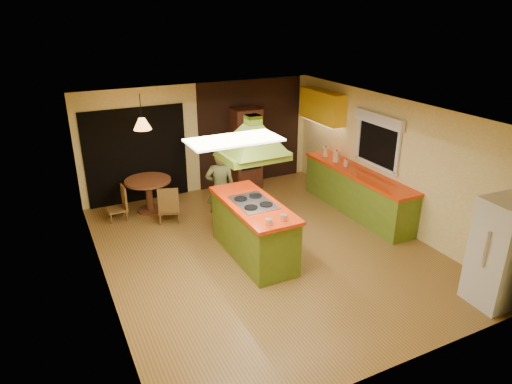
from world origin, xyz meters
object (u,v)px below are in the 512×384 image
man (220,188)px  refrigerator (501,253)px  wall_oven (246,149)px  dining_table (149,189)px  kitchen_island (253,229)px  canister_large (336,156)px

man → refrigerator: refrigerator is taller
wall_oven → dining_table: (-2.44, -0.38, -0.45)m
man → kitchen_island: bearing=107.5°
kitchen_island → canister_large: 3.08m
man → dining_table: size_ratio=1.67×
man → refrigerator: bearing=138.0°
kitchen_island → refrigerator: size_ratio=1.24×
kitchen_island → wall_oven: wall_oven is taller
wall_oven → canister_large: (1.41, -1.63, 0.08)m
man → wall_oven: (1.33, 1.67, 0.16)m
wall_oven → dining_table: bearing=-169.0°
refrigerator → wall_oven: bearing=105.9°
dining_table → canister_large: bearing=-17.9°
kitchen_island → wall_oven: size_ratio=1.06×
wall_oven → dining_table: 2.51m
canister_large → wall_oven: bearing=130.9°
kitchen_island → canister_large: canister_large is taller
man → canister_large: 2.75m
refrigerator → canister_large: (0.10, 4.17, 0.22)m
kitchen_island → refrigerator: 3.80m
man → dining_table: 1.73m
dining_table → canister_large: 4.08m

